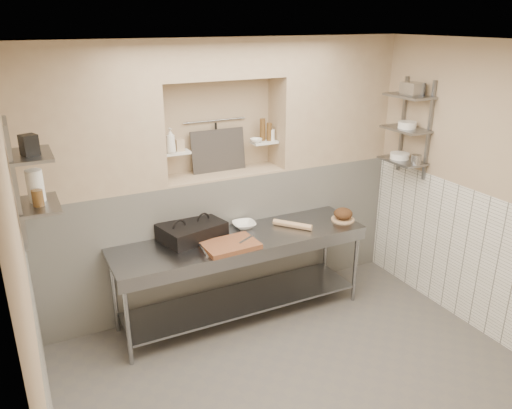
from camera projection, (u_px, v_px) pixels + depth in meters
floor at (304, 387)px, 4.35m from camera, size 4.00×3.90×0.10m
ceiling at (319, 36)px, 3.33m from camera, size 4.00×3.90×0.10m
wall_left at (20, 297)px, 2.98m from camera, size 0.10×3.90×2.80m
wall_right at (495, 195)px, 4.69m from camera, size 0.10×3.90×2.80m
wall_back at (214, 169)px, 5.51m from camera, size 4.00×0.10×2.80m
backwall_lower at (224, 235)px, 5.55m from camera, size 4.00×0.40×1.40m
alcove_sill at (222, 174)px, 5.30m from camera, size 1.30×0.40×0.02m
backwall_pillar_left at (85, 120)px, 4.51m from camera, size 1.35×0.40×1.40m
backwall_pillar_right at (330, 100)px, 5.61m from camera, size 1.35×0.40×1.40m
backwall_header at (220, 58)px, 4.88m from camera, size 1.30×0.40×0.40m
wainscot_left at (48, 388)px, 3.25m from camera, size 0.02×3.90×1.40m
wainscot_right at (479, 263)px, 4.91m from camera, size 0.02×3.90×1.40m
alcove_shelf_left at (176, 153)px, 4.99m from camera, size 0.28×0.16×0.02m
alcove_shelf_right at (264, 142)px, 5.41m from camera, size 0.28×0.16×0.02m
utensil_rail at (215, 121)px, 5.25m from camera, size 0.70×0.02×0.02m
hanging_steel at (216, 137)px, 5.30m from camera, size 0.02×0.02×0.30m
splash_panel at (218, 151)px, 5.30m from camera, size 0.60×0.08×0.45m
shelf_rail_left_a at (14, 176)px, 3.92m from camera, size 0.03×0.03×0.95m
shelf_rail_left_b at (16, 191)px, 3.59m from camera, size 0.03×0.03×0.95m
wall_shelf_left_lower at (39, 205)px, 3.88m from camera, size 0.30×0.50×0.02m
wall_shelf_left_upper at (31, 155)px, 3.74m from camera, size 0.30×0.50×0.03m
shelf_rail_right_a at (403, 125)px, 5.55m from camera, size 0.03×0.03×1.05m
shelf_rail_right_b at (429, 131)px, 5.21m from camera, size 0.03×0.03×1.05m
wall_shelf_right_lower at (402, 161)px, 5.45m from camera, size 0.30×0.50×0.02m
wall_shelf_right_mid at (406, 129)px, 5.33m from camera, size 0.30×0.50×0.02m
wall_shelf_right_upper at (409, 96)px, 5.20m from camera, size 0.30×0.50×0.03m
prep_table at (242, 261)px, 5.08m from camera, size 2.60×0.70×0.90m
panini_press at (192, 231)px, 4.95m from camera, size 0.68×0.56×0.16m
cutting_board at (230, 245)px, 4.78m from camera, size 0.54×0.39×0.05m
knife_blade at (247, 239)px, 4.85m from camera, size 0.21×0.14×0.01m
tongs at (203, 251)px, 4.59m from camera, size 0.05×0.28×0.03m
mixing_bowl at (244, 225)px, 5.22m from camera, size 0.27×0.27×0.06m
rolling_pin at (292, 225)px, 5.22m from camera, size 0.32×0.37×0.06m
bread_board at (343, 219)px, 5.43m from camera, size 0.25×0.25×0.01m
bread_loaf at (343, 214)px, 5.40m from camera, size 0.20×0.20×0.12m
bottle_soap at (171, 141)px, 4.88m from camera, size 0.11×0.11×0.25m
jar_alcove at (180, 145)px, 4.98m from camera, size 0.08×0.08×0.12m
bowl_alcove at (256, 140)px, 5.34m from camera, size 0.18×0.18×0.04m
condiment_a at (269, 132)px, 5.39m from camera, size 0.05×0.05×0.20m
condiment_b at (263, 130)px, 5.39m from camera, size 0.06×0.06×0.24m
condiment_c at (272, 135)px, 5.42m from camera, size 0.07×0.07×0.12m
jug_left at (35, 186)px, 3.88m from camera, size 0.13×0.13×0.25m
jar_left at (38, 198)px, 3.81m from camera, size 0.08×0.08×0.13m
box_left_upper at (29, 145)px, 3.66m from camera, size 0.14×0.14×0.15m
bowl_right at (400, 156)px, 5.47m from camera, size 0.21×0.21×0.06m
canister_right at (416, 160)px, 5.26m from camera, size 0.10×0.10×0.10m
bowl_right_mid at (407, 125)px, 5.30m from camera, size 0.19×0.19×0.07m
basket_right at (412, 89)px, 5.15m from camera, size 0.17×0.21×0.13m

